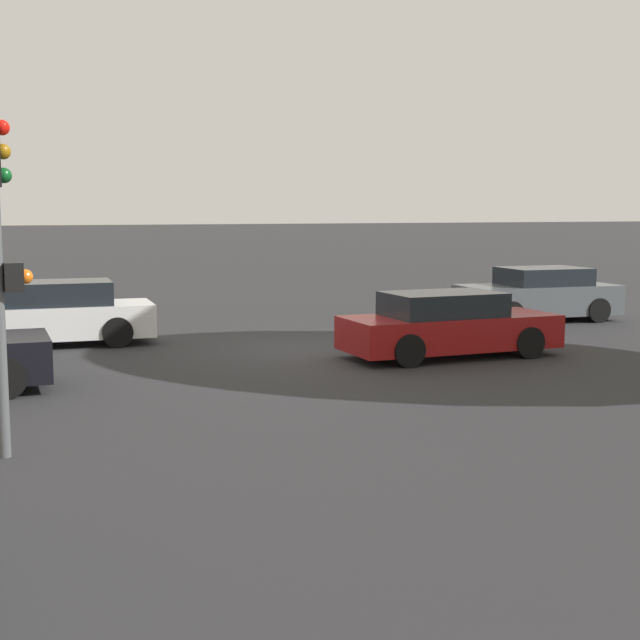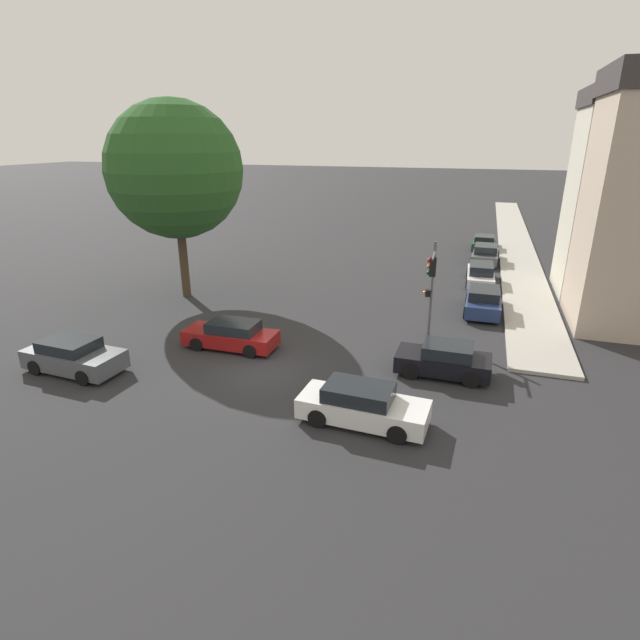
# 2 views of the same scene
# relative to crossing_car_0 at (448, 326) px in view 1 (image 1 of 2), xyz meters

# --- Properties ---
(ground_plane) EXTENTS (300.00, 300.00, 0.00)m
(ground_plane) POSITION_rel_crossing_car_0_xyz_m (2.38, -2.11, -0.64)
(ground_plane) COLOR #28282B
(crossing_car_0) EXTENTS (4.46, 1.86, 1.34)m
(crossing_car_0) POSITION_rel_crossing_car_0_xyz_m (0.00, 0.00, 0.00)
(crossing_car_0) COLOR maroon
(crossing_car_0) RESTS_ON ground_plane
(crossing_car_1) EXTENTS (4.35, 2.18, 1.44)m
(crossing_car_1) POSITION_rel_crossing_car_0_xyz_m (-5.26, -4.34, 0.05)
(crossing_car_1) COLOR #4C5156
(crossing_car_1) RESTS_ON ground_plane
(crossing_car_3) EXTENTS (4.61, 2.02, 1.43)m
(crossing_car_3) POSITION_rel_crossing_car_0_xyz_m (7.47, -4.60, 0.04)
(crossing_car_3) COLOR silver
(crossing_car_3) RESTS_ON ground_plane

